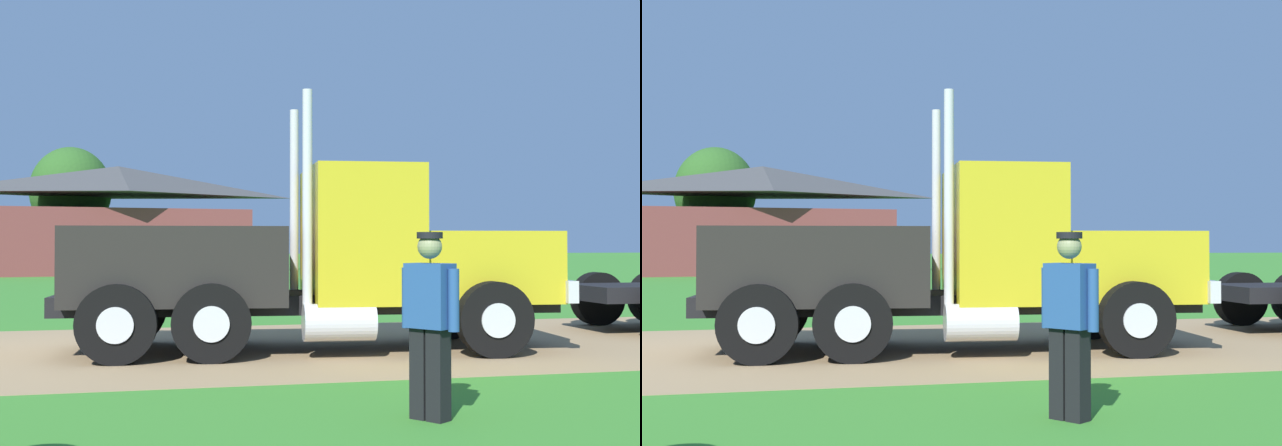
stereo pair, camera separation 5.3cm
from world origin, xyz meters
TOP-DOWN VIEW (x-y plane):
  - ground_plane at (0.00, 0.00)m, footprint 200.00×200.00m
  - dirt_track at (0.00, 0.00)m, footprint 120.00×6.71m
  - truck_foreground_white at (3.58, -0.44)m, footprint 7.63×3.23m
  - visitor_walking_mid at (3.57, -5.49)m, footprint 0.45×0.52m
  - shed_building at (0.49, 31.32)m, footprint 14.06×7.53m
  - tree_right at (-2.06, 34.72)m, footprint 4.37×4.37m

SIDE VIEW (x-z plane):
  - ground_plane at x=0.00m, z-range 0.00..0.00m
  - dirt_track at x=0.00m, z-range 0.00..0.01m
  - visitor_walking_mid at x=3.57m, z-range 0.08..1.79m
  - truck_foreground_white at x=3.58m, z-range -0.61..3.16m
  - shed_building at x=0.49m, z-range -0.07..5.45m
  - tree_right at x=-2.06m, z-range 0.99..7.81m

